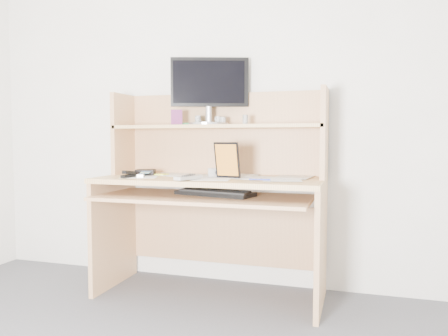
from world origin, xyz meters
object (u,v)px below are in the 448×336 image
(tv_remote, at_px, (188,178))
(game_case, at_px, (227,160))
(monitor, at_px, (209,89))
(desk, at_px, (214,185))
(keyboard, at_px, (215,193))

(tv_remote, relative_size, game_case, 0.90)
(game_case, xyz_separation_m, monitor, (-0.20, 0.25, 0.45))
(desk, relative_size, game_case, 6.48)
(keyboard, bearing_deg, game_case, 22.94)
(desk, relative_size, monitor, 2.82)
(monitor, bearing_deg, tv_remote, -107.85)
(game_case, bearing_deg, tv_remote, -134.77)
(tv_remote, bearing_deg, monitor, 110.91)
(keyboard, height_order, monitor, monitor)
(keyboard, height_order, game_case, game_case)
(desk, xyz_separation_m, tv_remote, (-0.06, -0.29, 0.07))
(keyboard, bearing_deg, monitor, 129.31)
(desk, distance_m, keyboard, 0.17)
(desk, distance_m, monitor, 0.64)
(game_case, relative_size, monitor, 0.44)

